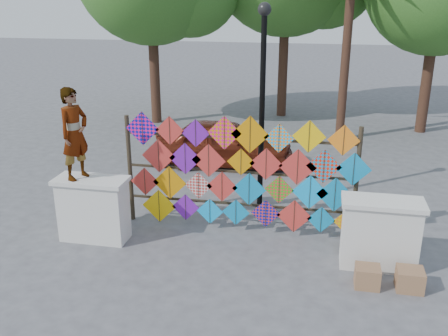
{
  "coord_description": "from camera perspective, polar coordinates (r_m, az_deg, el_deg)",
  "views": [
    {
      "loc": [
        1.54,
        -8.44,
        4.67
      ],
      "look_at": [
        -0.25,
        0.6,
        1.38
      ],
      "focal_mm": 40.0,
      "sensor_mm": 36.0,
      "label": 1
    }
  ],
  "objects": [
    {
      "name": "parapet_right",
      "position": [
        9.24,
        17.39,
        -7.13
      ],
      "size": [
        1.4,
        0.65,
        1.28
      ],
      "color": "white",
      "rests_on": "ground"
    },
    {
      "name": "cardboard_box_far",
      "position": [
        8.96,
        20.46,
        -11.84
      ],
      "size": [
        0.43,
        0.4,
        0.36
      ],
      "primitive_type": "cube",
      "color": "#986E49",
      "rests_on": "ground"
    },
    {
      "name": "cardboard_box_near",
      "position": [
        8.82,
        16.06,
        -11.83
      ],
      "size": [
        0.41,
        0.36,
        0.36
      ],
      "primitive_type": "cube",
      "color": "#986E49",
      "rests_on": "ground"
    },
    {
      "name": "vendor_woman",
      "position": [
        9.71,
        -16.72,
        3.76
      ],
      "size": [
        0.61,
        0.74,
        1.75
      ],
      "primitive_type": "imported",
      "rotation": [
        0.0,
        0.0,
        1.23
      ],
      "color": "#99999E",
      "rests_on": "parapet_left"
    },
    {
      "name": "kite_rack",
      "position": [
        9.9,
        2.14,
        -0.74
      ],
      "size": [
        4.98,
        0.24,
        2.43
      ],
      "color": "#30271A",
      "rests_on": "ground"
    },
    {
      "name": "sedan",
      "position": [
        13.98,
        0.07,
        2.9
      ],
      "size": [
        3.88,
        1.73,
        1.3
      ],
      "primitive_type": "imported",
      "rotation": [
        0.0,
        0.0,
        1.62
      ],
      "color": "#601F10",
      "rests_on": "ground"
    },
    {
      "name": "ground",
      "position": [
        9.77,
        0.78,
        -8.94
      ],
      "size": [
        80.0,
        80.0,
        0.0
      ],
      "primitive_type": "plane",
      "color": "slate",
      "rests_on": "ground"
    },
    {
      "name": "parapet_left",
      "position": [
        10.1,
        -14.7,
        -4.51
      ],
      "size": [
        1.4,
        0.65,
        1.28
      ],
      "color": "white",
      "rests_on": "ground"
    },
    {
      "name": "lamppost",
      "position": [
        10.7,
        4.42,
        8.9
      ],
      "size": [
        0.28,
        0.28,
        4.46
      ],
      "color": "black",
      "rests_on": "ground"
    }
  ]
}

